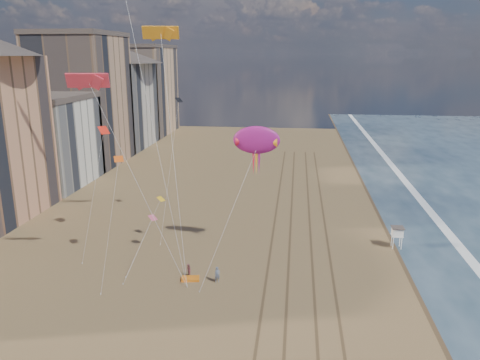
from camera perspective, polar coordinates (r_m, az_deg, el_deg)
name	(u,v)px	position (r m, az deg, el deg)	size (l,w,h in m)	color
wet_sand	(411,222)	(74.44, 20.11, -4.86)	(260.00, 260.00, 0.00)	#42301E
foam	(440,223)	(75.53, 23.22, -4.89)	(260.00, 260.00, 0.00)	white
tracks	(300,243)	(63.07, 7.32, -7.62)	(7.68, 120.00, 0.01)	brown
buildings	(71,107)	(105.64, -19.94, 8.41)	(34.72, 131.35, 29.00)	#C6B284
lifeguard_stand	(397,232)	(63.63, 18.64, -6.01)	(1.57, 1.57, 2.83)	white
grounded_kite	(190,279)	(53.36, -6.07, -11.88)	(1.99, 1.27, 0.23)	orange
show_kite	(256,140)	(55.27, 2.02, 4.85)	(5.00, 5.89, 18.16)	#961772
kite_flyer_a	(217,275)	(52.27, -2.78, -11.44)	(0.66, 0.43, 1.80)	slate
kite_flyer_b	(188,270)	(53.90, -6.31, -10.87)	(0.70, 0.54, 1.44)	brown
small_kites	(137,157)	(59.71, -12.42, 2.78)	(9.04, 16.91, 14.29)	red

